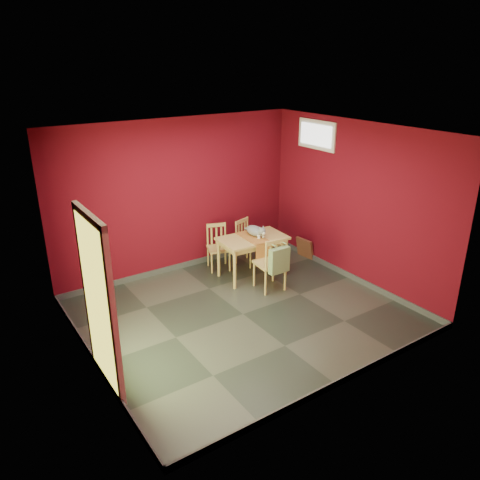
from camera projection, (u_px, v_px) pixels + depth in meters
ground at (243, 314)px, 7.05m from camera, size 4.50×4.50×0.00m
room_shell at (243, 311)px, 7.03m from camera, size 4.50×4.50×4.50m
doorway at (97, 299)px, 5.16m from camera, size 0.06×1.01×2.13m
window at (316, 135)px, 8.11m from camera, size 0.05×0.90×0.50m
outlet_plate at (253, 235)px, 9.30m from camera, size 0.08×0.02×0.12m
dining_table at (253, 242)px, 8.06m from camera, size 1.19×0.74×0.72m
table_runner at (256, 242)px, 7.96m from camera, size 0.36×0.69×0.34m
chair_far_left at (218, 246)px, 8.45m from camera, size 0.49×0.49×0.82m
chair_far_right at (247, 241)px, 8.65m from camera, size 0.49×0.49×0.84m
chair_near at (271, 263)px, 7.63m from camera, size 0.48×0.48×0.94m
tote_bag at (279, 260)px, 7.40m from camera, size 0.35×0.20×0.49m
cat at (255, 229)px, 8.08m from camera, size 0.39×0.52×0.23m
picture_frame at (305, 248)px, 8.96m from camera, size 0.16×0.39×0.39m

